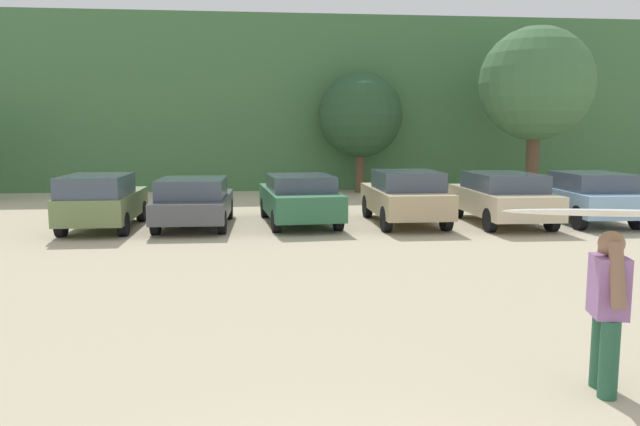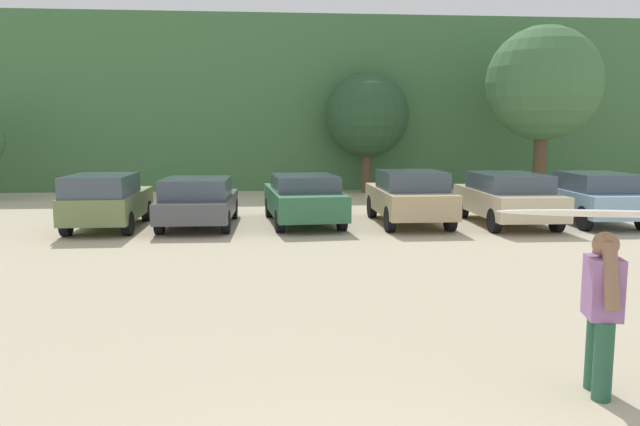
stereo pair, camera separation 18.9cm
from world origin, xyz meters
The scene contains 11 objects.
hillside_ridge centered at (0.00, 31.12, 3.97)m, with size 108.00×12.00×7.93m, color #427042.
tree_center_left centered at (3.86, 23.97, 3.40)m, with size 3.69×3.69×5.27m.
tree_center centered at (10.60, 21.24, 4.61)m, with size 4.59×4.59×6.93m.
parked_car_olive_green centered at (-5.04, 14.34, 0.83)m, with size 1.81×3.97×1.57m.
parked_car_dark_gray centered at (-2.53, 14.60, 0.75)m, with size 2.06×4.34×1.43m.
parked_car_forest_green centered at (0.50, 14.90, 0.78)m, with size 2.30×4.74×1.47m.
parked_car_tan centered at (3.60, 14.50, 0.84)m, with size 1.91×4.31×1.59m.
parked_car_champagne centered at (6.46, 14.22, 0.82)m, with size 2.03×4.43×1.52m.
parked_car_sky_blue centered at (9.08, 14.14, 0.82)m, with size 2.04×4.09×1.53m.
person_adult centered at (2.86, 2.62, 0.98)m, with size 0.41×0.79×1.74m.
surfboard_white centered at (2.84, 2.62, 1.93)m, with size 2.26×1.14×0.18m.
Camera 1 is at (-0.80, -3.35, 2.77)m, focal length 34.92 mm.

